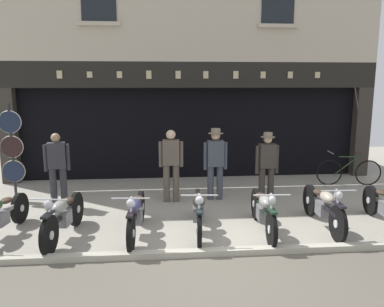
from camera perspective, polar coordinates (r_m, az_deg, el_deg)
name	(u,v)px	position (r m, az deg, el deg)	size (l,w,h in m)	color
ground	(232,292)	(5.56, 5.92, -19.69)	(22.49, 22.00, 0.18)	gray
shop_facade	(187,112)	(12.75, -0.76, 6.19)	(10.79, 4.42, 6.79)	black
motorcycle_left	(63,216)	(7.26, -18.48, -8.73)	(0.62, 1.96, 0.92)	black
motorcycle_center_left	(136,214)	(7.10, -8.25, -8.78)	(0.62, 2.03, 0.91)	black
motorcycle_center	(198,211)	(7.17, 0.96, -8.46)	(0.62, 2.00, 0.91)	black
motorcycle_center_right	(263,210)	(7.32, 10.49, -8.26)	(0.62, 2.02, 0.92)	black
motorcycle_right	(323,206)	(7.83, 18.84, -7.37)	(0.62, 2.02, 0.92)	black
salesman_left	(57,166)	(9.12, -19.28, -1.74)	(0.55, 0.28, 1.65)	#2D2D33
shopkeeper_center	(171,162)	(8.88, -3.11, -1.30)	(0.56, 0.25, 1.69)	brown
salesman_right	(215,160)	(9.06, 3.47, -1.03)	(0.56, 0.35, 1.70)	#3D424C
assistant_far_right	(267,163)	(9.14, 11.01, -1.45)	(0.56, 0.33, 1.62)	#38332D
tyre_sign_pole	(12,148)	(9.86, -25.06, 0.80)	(0.52, 0.06, 2.29)	#232328
advert_board_near	(271,120)	(11.63, 11.57, 4.86)	(0.80, 0.03, 0.94)	silver
advert_board_far	(310,118)	(12.02, 16.98, 5.11)	(0.78, 0.03, 0.93)	silver
leaning_bicycle	(349,171)	(11.30, 22.18, -2.45)	(1.74, 0.50, 0.94)	black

